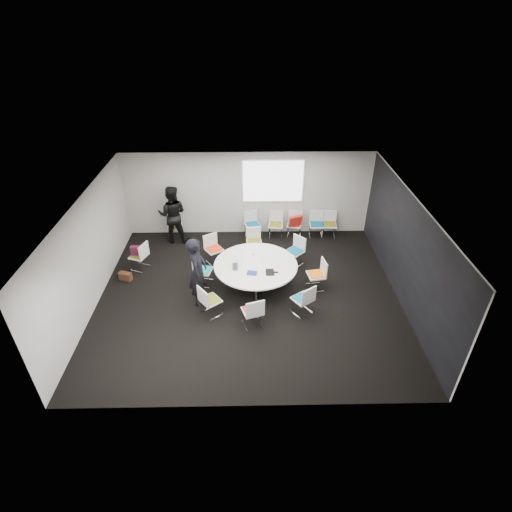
{
  "coord_description": "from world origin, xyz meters",
  "views": [
    {
      "loc": [
        0.04,
        -8.5,
        6.76
      ],
      "look_at": [
        0.2,
        0.4,
        1.0
      ],
      "focal_mm": 28.0,
      "sensor_mm": 36.0,
      "label": 1
    }
  ],
  "objects_px": {
    "chair_ring_d": "(214,254)",
    "chair_ring_h": "(302,304)",
    "chair_ring_f": "(210,306)",
    "maroon_bag": "(138,251)",
    "chair_ring_b": "(295,256)",
    "chair_ring_a": "(316,280)",
    "chair_ring_c": "(254,247)",
    "chair_ring_g": "(253,317)",
    "brown_bag": "(125,276)",
    "chair_back_d": "(316,229)",
    "chair_ring_e": "(203,275)",
    "chair_back_c": "(294,229)",
    "chair_back_b": "(276,229)",
    "chair_person_back": "(176,231)",
    "person_main": "(198,271)",
    "chair_spare_left": "(140,261)",
    "chair_back_e": "(329,229)",
    "conference_table": "(256,270)",
    "laptop": "(237,266)",
    "chair_back_a": "(253,229)",
    "person_back": "(173,214)",
    "cup": "(253,254)"
  },
  "relations": [
    {
      "from": "chair_ring_b",
      "to": "maroon_bag",
      "type": "bearing_deg",
      "value": 47.4
    },
    {
      "from": "chair_ring_e",
      "to": "chair_spare_left",
      "type": "bearing_deg",
      "value": -99.07
    },
    {
      "from": "brown_bag",
      "to": "chair_person_back",
      "type": "bearing_deg",
      "value": 65.34
    },
    {
      "from": "chair_ring_c",
      "to": "chair_ring_e",
      "type": "distance_m",
      "value": 2.07
    },
    {
      "from": "chair_ring_a",
      "to": "chair_person_back",
      "type": "xyz_separation_m",
      "value": [
        -4.27,
        2.84,
        0.0
      ]
    },
    {
      "from": "chair_back_b",
      "to": "person_main",
      "type": "distance_m",
      "value": 4.07
    },
    {
      "from": "chair_ring_h",
      "to": "chair_back_e",
      "type": "xyz_separation_m",
      "value": [
        1.34,
        3.89,
        0.0
      ]
    },
    {
      "from": "chair_ring_b",
      "to": "chair_back_c",
      "type": "bearing_deg",
      "value": -49.63
    },
    {
      "from": "chair_person_back",
      "to": "person_main",
      "type": "bearing_deg",
      "value": 100.36
    },
    {
      "from": "chair_ring_g",
      "to": "brown_bag",
      "type": "distance_m",
      "value": 4.1
    },
    {
      "from": "chair_back_b",
      "to": "chair_ring_g",
      "type": "bearing_deg",
      "value": 85.74
    },
    {
      "from": "chair_spare_left",
      "to": "chair_back_e",
      "type": "bearing_deg",
      "value": -52.29
    },
    {
      "from": "chair_back_a",
      "to": "chair_person_back",
      "type": "bearing_deg",
      "value": -16.67
    },
    {
      "from": "chair_ring_g",
      "to": "chair_back_e",
      "type": "xyz_separation_m",
      "value": [
        2.6,
        4.33,
        0.0
      ]
    },
    {
      "from": "chair_ring_a",
      "to": "laptop",
      "type": "xyz_separation_m",
      "value": [
        -2.15,
        0.01,
        0.47
      ]
    },
    {
      "from": "chair_ring_b",
      "to": "chair_back_e",
      "type": "xyz_separation_m",
      "value": [
        1.31,
        1.64,
        0.0
      ]
    },
    {
      "from": "chair_spare_left",
      "to": "laptop",
      "type": "height_order",
      "value": "chair_spare_left"
    },
    {
      "from": "laptop",
      "to": "brown_bag",
      "type": "xyz_separation_m",
      "value": [
        -3.2,
        0.47,
        -0.62
      ]
    },
    {
      "from": "chair_ring_f",
      "to": "maroon_bag",
      "type": "xyz_separation_m",
      "value": [
        -2.24,
        2.09,
        0.34
      ]
    },
    {
      "from": "chair_ring_g",
      "to": "brown_bag",
      "type": "height_order",
      "value": "chair_ring_g"
    },
    {
      "from": "chair_back_a",
      "to": "chair_back_e",
      "type": "relative_size",
      "value": 1.0
    },
    {
      "from": "chair_back_b",
      "to": "chair_ring_h",
      "type": "bearing_deg",
      "value": 102.91
    },
    {
      "from": "chair_ring_a",
      "to": "person_main",
      "type": "bearing_deg",
      "value": 89.43
    },
    {
      "from": "chair_ring_a",
      "to": "chair_ring_b",
      "type": "bearing_deg",
      "value": 11.15
    },
    {
      "from": "chair_spare_left",
      "to": "chair_ring_a",
      "type": "bearing_deg",
      "value": -81.09
    },
    {
      "from": "cup",
      "to": "brown_bag",
      "type": "bearing_deg",
      "value": -178.62
    },
    {
      "from": "person_back",
      "to": "chair_ring_e",
      "type": "bearing_deg",
      "value": 116.51
    },
    {
      "from": "cup",
      "to": "person_main",
      "type": "bearing_deg",
      "value": -143.2
    },
    {
      "from": "chair_ring_c",
      "to": "chair_back_d",
      "type": "xyz_separation_m",
      "value": [
        2.09,
        1.1,
        0.0
      ]
    },
    {
      "from": "chair_back_b",
      "to": "cup",
      "type": "height_order",
      "value": "chair_back_b"
    },
    {
      "from": "chair_ring_c",
      "to": "chair_ring_h",
      "type": "distance_m",
      "value": 3.02
    },
    {
      "from": "chair_ring_a",
      "to": "chair_back_a",
      "type": "relative_size",
      "value": 1.0
    },
    {
      "from": "chair_ring_h",
      "to": "chair_ring_b",
      "type": "bearing_deg",
      "value": 54.26
    },
    {
      "from": "chair_ring_e",
      "to": "chair_ring_f",
      "type": "height_order",
      "value": "same"
    },
    {
      "from": "chair_ring_b",
      "to": "chair_ring_g",
      "type": "relative_size",
      "value": 1.0
    },
    {
      "from": "chair_ring_h",
      "to": "chair_ring_f",
      "type": "bearing_deg",
      "value": 145.35
    },
    {
      "from": "chair_back_a",
      "to": "chair_ring_e",
      "type": "bearing_deg",
      "value": 44.44
    },
    {
      "from": "chair_ring_c",
      "to": "conference_table",
      "type": "bearing_deg",
      "value": 85.25
    },
    {
      "from": "chair_ring_h",
      "to": "chair_back_b",
      "type": "height_order",
      "value": "same"
    },
    {
      "from": "chair_ring_h",
      "to": "laptop",
      "type": "height_order",
      "value": "chair_ring_h"
    },
    {
      "from": "chair_person_back",
      "to": "laptop",
      "type": "relative_size",
      "value": 2.57
    },
    {
      "from": "chair_ring_d",
      "to": "chair_ring_h",
      "type": "height_order",
      "value": "same"
    },
    {
      "from": "chair_back_a",
      "to": "chair_back_c",
      "type": "bearing_deg",
      "value": 163.15
    },
    {
      "from": "chair_ring_b",
      "to": "chair_ring_a",
      "type": "bearing_deg",
      "value": 156.1
    },
    {
      "from": "chair_ring_b",
      "to": "person_back",
      "type": "xyz_separation_m",
      "value": [
        -3.8,
        1.46,
        0.68
      ]
    },
    {
      "from": "chair_back_c",
      "to": "conference_table",
      "type": "bearing_deg",
      "value": 76.79
    },
    {
      "from": "maroon_bag",
      "to": "chair_ring_c",
      "type": "bearing_deg",
      "value": 11.69
    },
    {
      "from": "chair_ring_d",
      "to": "chair_ring_e",
      "type": "height_order",
      "value": "same"
    },
    {
      "from": "chair_ring_c",
      "to": "cup",
      "type": "xyz_separation_m",
      "value": [
        -0.04,
        -1.18,
        0.5
      ]
    },
    {
      "from": "laptop",
      "to": "cup",
      "type": "relative_size",
      "value": 3.8
    }
  ]
}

